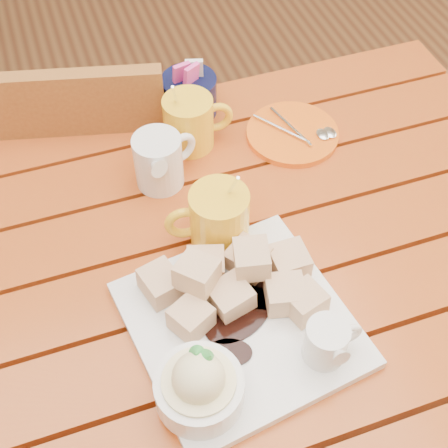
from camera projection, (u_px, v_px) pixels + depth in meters
name	position (u px, v px, depth m)	size (l,w,h in m)	color
table	(195.00, 313.00, 0.98)	(1.20, 0.79, 0.75)	#9E2C14
dessert_plate	(234.00, 329.00, 0.80)	(0.31, 0.31, 0.11)	white
coffee_mug_left	(217.00, 218.00, 0.89)	(0.12, 0.09, 0.14)	yellow
coffee_mug_right	(190.00, 122.00, 1.03)	(0.12, 0.08, 0.14)	yellow
cream_pitcher	(160.00, 160.00, 0.97)	(0.11, 0.10, 0.09)	white
sugar_caddy	(189.00, 94.00, 1.09)	(0.10, 0.10, 0.11)	black
orange_saucer	(293.00, 133.00, 1.07)	(0.16, 0.16, 0.02)	orange
chair_far	(79.00, 189.00, 1.35)	(0.50, 0.50, 0.87)	brown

